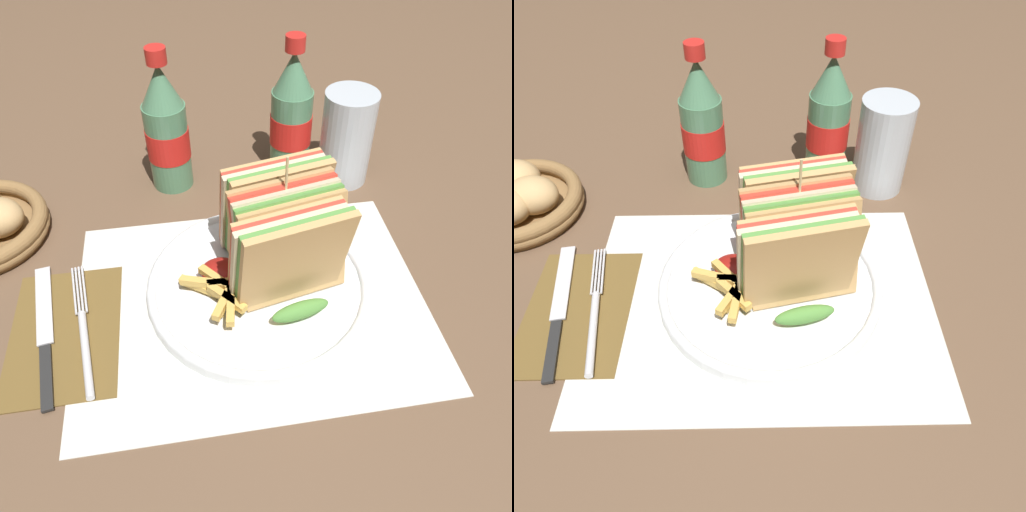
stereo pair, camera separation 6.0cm
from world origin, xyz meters
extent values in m
plane|color=brown|center=(0.00, 0.00, 0.00)|extent=(4.00, 4.00, 0.00)
cube|color=silver|center=(-0.04, -0.03, 0.00)|extent=(0.41, 0.32, 0.00)
cylinder|color=white|center=(-0.03, -0.01, 0.01)|extent=(0.27, 0.27, 0.01)
torus|color=white|center=(-0.03, -0.01, 0.01)|extent=(0.27, 0.27, 0.01)
cube|color=tan|center=(0.01, -0.06, 0.08)|extent=(0.13, 0.06, 0.12)
cube|color=#518E3D|center=(0.01, -0.05, 0.08)|extent=(0.13, 0.06, 0.12)
cube|color=beige|center=(0.00, -0.04, 0.08)|extent=(0.13, 0.06, 0.12)
cube|color=red|center=(0.00, -0.03, 0.08)|extent=(0.13, 0.06, 0.12)
cube|color=tan|center=(0.00, -0.02, 0.08)|extent=(0.13, 0.06, 0.12)
ellipsoid|color=#518E3D|center=(0.01, -0.08, 0.03)|extent=(0.07, 0.03, 0.02)
cube|color=tan|center=(0.01, -0.03, 0.08)|extent=(0.13, 0.06, 0.12)
cube|color=#518E3D|center=(0.01, -0.02, 0.08)|extent=(0.13, 0.06, 0.12)
cube|color=beige|center=(0.01, -0.02, 0.08)|extent=(0.13, 0.06, 0.12)
cube|color=red|center=(0.01, -0.01, 0.08)|extent=(0.13, 0.06, 0.12)
cube|color=tan|center=(0.01, 0.00, 0.08)|extent=(0.13, 0.06, 0.12)
ellipsoid|color=#518E3D|center=(0.01, -0.03, 0.03)|extent=(0.07, 0.03, 0.02)
cube|color=tan|center=(0.01, 0.04, 0.08)|extent=(0.13, 0.06, 0.12)
cube|color=#518E3D|center=(0.01, 0.04, 0.08)|extent=(0.13, 0.06, 0.12)
cube|color=beige|center=(0.00, 0.05, 0.08)|extent=(0.13, 0.06, 0.12)
cube|color=red|center=(0.00, 0.06, 0.08)|extent=(0.13, 0.06, 0.12)
cube|color=tan|center=(0.00, 0.07, 0.08)|extent=(0.13, 0.06, 0.12)
ellipsoid|color=#518E3D|center=(0.01, 0.01, 0.03)|extent=(0.07, 0.03, 0.02)
cylinder|color=tan|center=(0.01, 0.00, 0.10)|extent=(0.00, 0.00, 0.16)
cube|color=gold|center=(-0.07, -0.04, 0.02)|extent=(0.03, 0.05, 0.01)
cube|color=gold|center=(-0.10, -0.02, 0.02)|extent=(0.05, 0.04, 0.01)
cube|color=gold|center=(-0.06, -0.01, 0.02)|extent=(0.05, 0.05, 0.01)
cube|color=gold|center=(-0.07, -0.04, 0.03)|extent=(0.04, 0.07, 0.01)
cube|color=gold|center=(-0.08, -0.02, 0.03)|extent=(0.04, 0.05, 0.01)
cube|color=gold|center=(-0.09, -0.02, 0.03)|extent=(0.06, 0.03, 0.01)
cube|color=gold|center=(-0.06, -0.03, 0.03)|extent=(0.06, 0.01, 0.01)
cube|color=gold|center=(-0.07, -0.05, 0.03)|extent=(0.04, 0.05, 0.01)
cube|color=gold|center=(-0.06, -0.06, 0.03)|extent=(0.02, 0.06, 0.01)
ellipsoid|color=maroon|center=(-0.07, 0.00, 0.03)|extent=(0.05, 0.04, 0.02)
cube|color=brown|center=(-0.25, -0.04, 0.00)|extent=(0.12, 0.19, 0.00)
cylinder|color=silver|center=(-0.23, -0.08, 0.01)|extent=(0.03, 0.11, 0.01)
cylinder|color=silver|center=(-0.25, 0.01, 0.01)|extent=(0.01, 0.08, 0.00)
cylinder|color=silver|center=(-0.24, 0.01, 0.01)|extent=(0.01, 0.08, 0.00)
cylinder|color=silver|center=(-0.24, 0.01, 0.01)|extent=(0.01, 0.08, 0.00)
cylinder|color=silver|center=(-0.24, 0.02, 0.01)|extent=(0.01, 0.08, 0.00)
cube|color=black|center=(-0.27, -0.10, 0.01)|extent=(0.02, 0.08, 0.00)
cube|color=silver|center=(-0.28, 0.00, 0.01)|extent=(0.04, 0.12, 0.00)
cylinder|color=#4C7F5B|center=(-0.12, 0.22, 0.06)|extent=(0.06, 0.06, 0.13)
cylinder|color=red|center=(-0.12, 0.22, 0.07)|extent=(0.06, 0.06, 0.05)
cone|color=#4C7F5B|center=(-0.12, 0.22, 0.16)|extent=(0.06, 0.06, 0.06)
cylinder|color=red|center=(-0.12, 0.22, 0.20)|extent=(0.03, 0.03, 0.02)
cylinder|color=#4C7F5B|center=(0.06, 0.23, 0.06)|extent=(0.06, 0.06, 0.13)
cylinder|color=red|center=(0.06, 0.23, 0.07)|extent=(0.06, 0.06, 0.05)
cone|color=#4C7F5B|center=(0.06, 0.23, 0.16)|extent=(0.06, 0.06, 0.06)
cylinder|color=red|center=(0.06, 0.23, 0.20)|extent=(0.03, 0.03, 0.02)
cylinder|color=silver|center=(0.14, 0.20, 0.07)|extent=(0.08, 0.08, 0.14)
cylinder|color=olive|center=(-0.38, 0.14, 0.01)|extent=(0.17, 0.17, 0.01)
torus|color=olive|center=(-0.38, 0.14, 0.01)|extent=(0.18, 0.18, 0.02)
torus|color=olive|center=(-0.38, 0.14, 0.03)|extent=(0.18, 0.18, 0.02)
ellipsoid|color=tan|center=(-0.35, 0.13, 0.04)|extent=(0.07, 0.06, 0.05)
ellipsoid|color=tan|center=(-0.39, 0.17, 0.04)|extent=(0.07, 0.06, 0.05)
camera|label=1|loc=(-0.09, -0.41, 0.47)|focal=35.00mm
camera|label=2|loc=(-0.03, -0.42, 0.47)|focal=35.00mm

